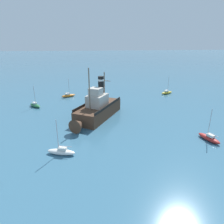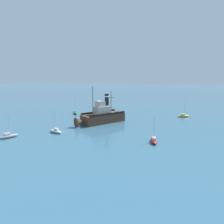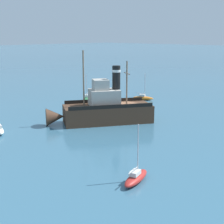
# 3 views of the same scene
# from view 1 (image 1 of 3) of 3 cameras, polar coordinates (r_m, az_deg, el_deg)

# --- Properties ---
(ground_plane) EXTENTS (600.00, 600.00, 0.00)m
(ground_plane) POSITION_cam_1_polar(r_m,az_deg,el_deg) (42.25, -3.21, 0.06)
(ground_plane) COLOR #38667F
(old_tugboat) EXTENTS (10.55, 13.97, 9.90)m
(old_tugboat) POSITION_cam_1_polar(r_m,az_deg,el_deg) (38.35, -4.27, 0.88)
(old_tugboat) COLOR #4C3323
(old_tugboat) RESTS_ON ground
(sailboat_white) EXTENTS (3.95, 2.26, 4.90)m
(sailboat_white) POSITION_cam_1_polar(r_m,az_deg,el_deg) (27.49, -14.30, -10.86)
(sailboat_white) COLOR white
(sailboat_white) RESTS_ON ground
(sailboat_green) EXTENTS (3.30, 3.60, 4.90)m
(sailboat_green) POSITION_cam_1_polar(r_m,az_deg,el_deg) (48.48, -21.12, 1.85)
(sailboat_green) COLOR #286B3D
(sailboat_green) RESTS_ON ground
(sailboat_orange) EXTENTS (3.90, 2.65, 4.90)m
(sailboat_orange) POSITION_cam_1_polar(r_m,az_deg,el_deg) (54.80, -12.37, 4.66)
(sailboat_orange) COLOR orange
(sailboat_orange) RESTS_ON ground
(sailboat_yellow) EXTENTS (3.93, 2.45, 4.90)m
(sailboat_yellow) POSITION_cam_1_polar(r_m,az_deg,el_deg) (58.82, 15.37, 5.42)
(sailboat_yellow) COLOR gold
(sailboat_yellow) RESTS_ON ground
(sailboat_red) EXTENTS (2.09, 3.96, 4.90)m
(sailboat_red) POSITION_cam_1_polar(r_m,az_deg,el_deg) (33.44, 25.99, -6.65)
(sailboat_red) COLOR #B22823
(sailboat_red) RESTS_ON ground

